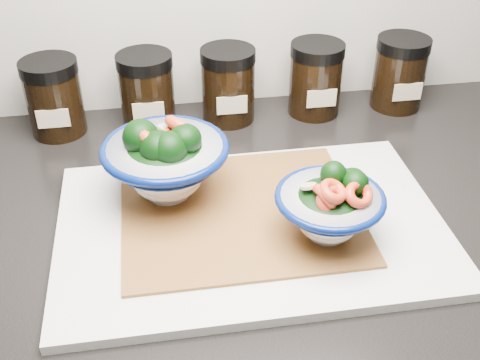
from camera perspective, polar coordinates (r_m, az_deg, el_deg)
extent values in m
cube|color=black|center=(0.75, -1.04, -4.48)|extent=(3.50, 0.60, 0.04)
cube|color=silver|center=(0.71, 1.05, -4.40)|extent=(0.45, 0.30, 0.01)
cube|color=#A76C32|center=(0.72, 0.00, -3.00)|extent=(0.28, 0.24, 0.00)
cylinder|color=white|center=(0.75, -6.82, -0.89)|extent=(0.05, 0.05, 0.01)
ellipsoid|color=white|center=(0.74, -6.91, 0.16)|extent=(0.08, 0.08, 0.04)
torus|color=#051757|center=(0.72, -7.14, 2.96)|extent=(0.15, 0.15, 0.01)
torus|color=#051757|center=(0.72, -7.05, 1.91)|extent=(0.13, 0.13, 0.00)
ellipsoid|color=black|center=(0.72, -7.08, 2.21)|extent=(0.11, 0.11, 0.05)
ellipsoid|color=black|center=(0.70, -7.78, 3.04)|extent=(0.04, 0.04, 0.04)
cylinder|color=#477233|center=(0.70, -7.68, 2.00)|extent=(0.02, 0.02, 0.03)
ellipsoid|color=black|center=(0.69, -6.68, 2.89)|extent=(0.04, 0.04, 0.04)
cylinder|color=#477233|center=(0.70, -6.60, 1.85)|extent=(0.01, 0.01, 0.03)
ellipsoid|color=black|center=(0.71, -9.39, 4.01)|extent=(0.04, 0.04, 0.04)
cylinder|color=#477233|center=(0.72, -9.27, 2.97)|extent=(0.02, 0.01, 0.03)
ellipsoid|color=black|center=(0.70, -5.20, 3.89)|extent=(0.04, 0.04, 0.04)
cylinder|color=#477233|center=(0.70, -5.14, 2.96)|extent=(0.01, 0.01, 0.03)
torus|color=#DE5029|center=(0.71, -8.88, 3.68)|extent=(0.05, 0.06, 0.06)
torus|color=#DE5029|center=(0.71, -6.09, 3.69)|extent=(0.06, 0.05, 0.05)
torus|color=#DE5029|center=(0.71, -5.54, 5.00)|extent=(0.06, 0.06, 0.05)
torus|color=#DE5029|center=(0.70, -7.48, 2.94)|extent=(0.06, 0.05, 0.05)
cylinder|color=#CCBC8E|center=(0.72, -6.98, 4.85)|extent=(0.02, 0.02, 0.01)
cylinder|color=#CCBC8E|center=(0.71, -8.17, 3.60)|extent=(0.02, 0.02, 0.01)
cylinder|color=white|center=(0.69, 8.22, -4.81)|extent=(0.04, 0.04, 0.01)
ellipsoid|color=white|center=(0.68, 8.32, -3.95)|extent=(0.07, 0.07, 0.03)
torus|color=#051757|center=(0.66, 8.56, -1.68)|extent=(0.12, 0.12, 0.01)
torus|color=#051757|center=(0.67, 8.47, -2.53)|extent=(0.10, 0.10, 0.00)
ellipsoid|color=black|center=(0.66, 8.49, -2.29)|extent=(0.09, 0.09, 0.04)
ellipsoid|color=black|center=(0.67, 10.60, -0.26)|extent=(0.03, 0.03, 0.03)
cylinder|color=#477233|center=(0.68, 10.50, -1.05)|extent=(0.01, 0.01, 0.02)
ellipsoid|color=black|center=(0.66, 8.85, 0.51)|extent=(0.03, 0.03, 0.03)
cylinder|color=#477233|center=(0.67, 8.77, -0.22)|extent=(0.01, 0.01, 0.02)
ellipsoid|color=black|center=(0.66, 10.87, -0.28)|extent=(0.03, 0.03, 0.03)
cylinder|color=#477233|center=(0.66, 10.78, -1.00)|extent=(0.01, 0.01, 0.02)
torus|color=#DE5029|center=(0.64, 8.02, -1.57)|extent=(0.03, 0.04, 0.04)
torus|color=#DE5029|center=(0.64, 8.61, -1.83)|extent=(0.05, 0.04, 0.04)
torus|color=#DE5029|center=(0.63, 8.81, -1.05)|extent=(0.05, 0.05, 0.03)
torus|color=#DE5029|center=(0.65, 11.20, -1.37)|extent=(0.05, 0.05, 0.03)
cylinder|color=#CCBC8E|center=(0.66, 10.78, -0.51)|extent=(0.02, 0.02, 0.01)
cylinder|color=#CCBC8E|center=(0.65, 6.51, -0.58)|extent=(0.02, 0.02, 0.01)
cylinder|color=black|center=(0.92, -17.13, 7.00)|extent=(0.08, 0.08, 0.09)
cylinder|color=black|center=(0.90, -17.75, 10.18)|extent=(0.08, 0.08, 0.02)
cube|color=#C6B793|center=(0.89, -17.30, 5.58)|extent=(0.04, 0.00, 0.03)
cylinder|color=black|center=(0.91, -8.77, 7.86)|extent=(0.08, 0.08, 0.09)
cylinder|color=black|center=(0.89, -9.10, 11.10)|extent=(0.08, 0.08, 0.02)
cube|color=#C6B793|center=(0.88, -8.66, 6.44)|extent=(0.05, 0.00, 0.03)
cylinder|color=black|center=(0.92, -1.13, 8.49)|extent=(0.08, 0.08, 0.09)
cylinder|color=black|center=(0.89, -1.17, 11.73)|extent=(0.08, 0.08, 0.02)
cube|color=#C6B793|center=(0.89, -0.76, 7.11)|extent=(0.04, 0.00, 0.03)
cylinder|color=black|center=(0.94, 7.14, 9.01)|extent=(0.08, 0.08, 0.09)
cylinder|color=black|center=(0.92, 7.39, 12.17)|extent=(0.08, 0.08, 0.02)
cube|color=#C6B793|center=(0.91, 7.75, 7.67)|extent=(0.04, 0.00, 0.03)
cylinder|color=black|center=(0.99, 14.81, 9.32)|extent=(0.08, 0.08, 0.09)
cylinder|color=black|center=(0.97, 15.31, 12.33)|extent=(0.08, 0.08, 0.02)
cube|color=#C6B793|center=(0.96, 15.61, 8.04)|extent=(0.05, 0.00, 0.03)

